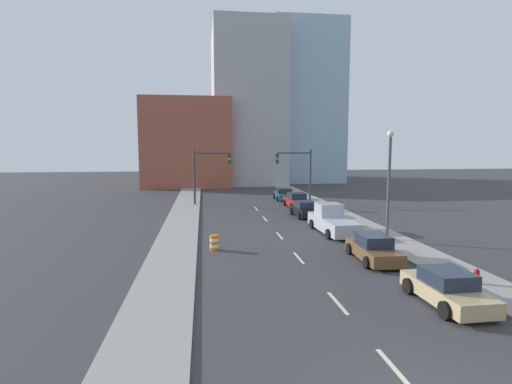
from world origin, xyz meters
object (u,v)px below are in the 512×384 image
Objects in this scene: traffic_barrel at (214,243)px; sedan_tan at (447,289)px; street_lamp at (389,177)px; pickup_truck_silver at (332,221)px; traffic_signal_right at (300,169)px; traffic_signal_left at (205,169)px; sedan_brown at (373,249)px; sedan_red at (297,201)px; sedan_teal at (284,194)px; fire_hydrant at (476,277)px; sedan_black at (305,210)px.

traffic_barrel is 13.44m from sedan_tan.
pickup_truck_silver is at bearing 132.69° from street_lamp.
traffic_signal_right reaches higher than pickup_truck_silver.
sedan_tan is 13.93m from pickup_truck_silver.
traffic_signal_left is 25.03m from sedan_brown.
traffic_barrel is 0.20× the size of sedan_red.
sedan_teal is (-1.16, 3.40, -3.31)m from traffic_signal_right.
traffic_barrel is at bearing 160.85° from sedan_brown.
traffic_signal_left is 0.82× the size of street_lamp.
sedan_brown is at bearing 92.05° from sedan_tan.
traffic_signal_left is 10.67m from traffic_signal_right.
sedan_teal is (0.27, 26.43, -0.03)m from sedan_brown.
traffic_signal_left is at bearing 180.00° from traffic_signal_right.
pickup_truck_silver is at bearing -94.99° from traffic_signal_right.
fire_hydrant is 24.96m from sedan_red.
sedan_brown is 14.45m from sedan_black.
sedan_red reaches higher than fire_hydrant.
street_lamp reaches higher than traffic_signal_left.
traffic_signal_left reaches higher than sedan_teal.
sedan_brown is at bearing -91.99° from sedan_black.
pickup_truck_silver reaches higher than sedan_tan.
street_lamp is at bearing -81.22° from sedan_teal.
traffic_barrel is 0.15× the size of pickup_truck_silver.
traffic_barrel is 12.42m from street_lamp.
traffic_signal_right is 1.31× the size of sedan_brown.
pickup_truck_silver is at bearing -90.63° from sedan_black.
pickup_truck_silver is at bearing -93.74° from sedan_red.
sedan_black reaches higher than fire_hydrant.
traffic_barrel is 0.20× the size of sedan_brown.
sedan_teal is (9.51, 3.40, -3.31)m from traffic_signal_left.
traffic_signal_right is at bearing -69.32° from sedan_teal.
traffic_barrel is 13.98m from sedan_black.
fire_hydrant is (12.17, -27.66, -3.54)m from traffic_signal_left.
sedan_red is (9.60, -2.84, -3.25)m from traffic_signal_left.
traffic_barrel is 0.13× the size of street_lamp.
traffic_signal_left is at bearing 118.82° from pickup_truck_silver.
street_lamp reaches higher than traffic_barrel.
sedan_tan is 0.99× the size of sedan_black.
sedan_black is at bearing 92.99° from sedan_brown.
pickup_truck_silver is 12.68m from sedan_red.
traffic_signal_left is at bearing 91.25° from traffic_barrel.
traffic_signal_left is 1.39× the size of sedan_teal.
traffic_signal_left is 12.91m from sedan_black.
pickup_truck_silver is at bearing 24.55° from traffic_barrel.
fire_hydrant is at bearing -66.26° from traffic_signal_left.
sedan_brown is at bearing -21.43° from traffic_barrel.
traffic_signal_right reaches higher than sedan_brown.
sedan_brown reaches higher than sedan_tan.
street_lamp reaches higher than sedan_red.
traffic_signal_right is 9.34m from sedan_black.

